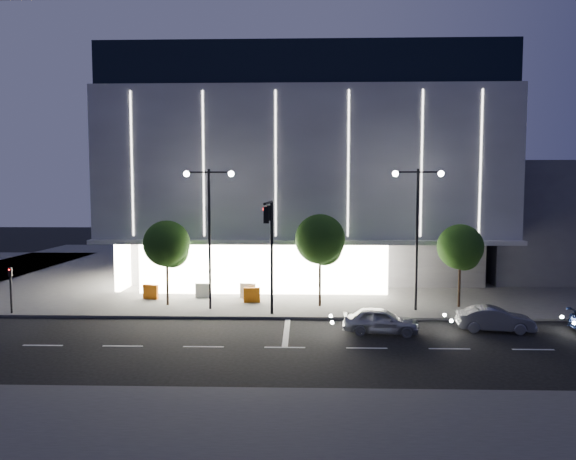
# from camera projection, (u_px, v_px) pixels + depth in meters

# --- Properties ---
(ground) EXTENTS (160.00, 160.00, 0.00)m
(ground) POSITION_uv_depth(u_px,v_px,m) (247.00, 338.00, 26.60)
(ground) COLOR black
(ground) RESTS_ON ground
(sidewalk_museum) EXTENTS (70.00, 40.00, 0.15)m
(sidewalk_museum) POSITION_uv_depth(u_px,v_px,m) (324.00, 268.00, 50.38)
(sidewalk_museum) COLOR #474747
(sidewalk_museum) RESTS_ON ground
(sidewalk_near) EXTENTS (70.00, 10.00, 0.15)m
(sidewalk_near) POSITION_uv_depth(u_px,v_px,m) (378.00, 459.00, 14.50)
(sidewalk_near) COLOR #474747
(sidewalk_near) RESTS_ON ground
(museum) EXTENTS (30.00, 25.80, 18.00)m
(museum) POSITION_uv_depth(u_px,v_px,m) (304.00, 173.00, 48.04)
(museum) COLOR #4C4C51
(museum) RESTS_ON ground
(annex_building) EXTENTS (16.00, 20.00, 10.00)m
(annex_building) POSITION_uv_depth(u_px,v_px,m) (542.00, 218.00, 49.42)
(annex_building) COLOR #4C4C51
(annex_building) RESTS_ON ground
(traffic_mast) EXTENTS (0.33, 5.89, 7.07)m
(traffic_mast) POSITION_uv_depth(u_px,v_px,m) (270.00, 236.00, 29.52)
(traffic_mast) COLOR black
(traffic_mast) RESTS_ON ground
(street_lamp_west) EXTENTS (3.16, 0.36, 9.00)m
(street_lamp_west) POSITION_uv_depth(u_px,v_px,m) (209.00, 218.00, 32.21)
(street_lamp_west) COLOR black
(street_lamp_west) RESTS_ON ground
(street_lamp_east) EXTENTS (3.16, 0.36, 9.00)m
(street_lamp_east) POSITION_uv_depth(u_px,v_px,m) (417.00, 218.00, 31.85)
(street_lamp_east) COLOR black
(street_lamp_east) RESTS_ON ground
(ped_signal_far) EXTENTS (0.22, 0.24, 3.00)m
(ped_signal_far) POSITION_uv_depth(u_px,v_px,m) (11.00, 285.00, 31.36)
(ped_signal_far) COLOR black
(ped_signal_far) RESTS_ON ground
(tree_left) EXTENTS (3.02, 3.02, 5.72)m
(tree_left) POSITION_uv_depth(u_px,v_px,m) (167.00, 246.00, 33.46)
(tree_left) COLOR black
(tree_left) RESTS_ON ground
(tree_mid) EXTENTS (3.25, 3.25, 6.15)m
(tree_mid) POSITION_uv_depth(u_px,v_px,m) (320.00, 242.00, 33.16)
(tree_mid) COLOR black
(tree_mid) RESTS_ON ground
(tree_right) EXTENTS (2.91, 2.91, 5.51)m
(tree_right) POSITION_uv_depth(u_px,v_px,m) (460.00, 249.00, 32.94)
(tree_right) COLOR black
(tree_right) RESTS_ON ground
(car_lead) EXTENTS (4.22, 2.08, 1.38)m
(car_lead) POSITION_uv_depth(u_px,v_px,m) (381.00, 321.00, 27.52)
(car_lead) COLOR #AEB1B6
(car_lead) RESTS_ON ground
(car_second) EXTENTS (4.16, 1.87, 1.32)m
(car_second) POSITION_uv_depth(u_px,v_px,m) (495.00, 319.00, 27.94)
(car_second) COLOR #929599
(car_second) RESTS_ON ground
(barrier_a) EXTENTS (1.13, 0.55, 1.00)m
(barrier_a) POSITION_uv_depth(u_px,v_px,m) (151.00, 292.00, 35.54)
(barrier_a) COLOR orange
(barrier_a) RESTS_ON sidewalk_museum
(barrier_b) EXTENTS (1.10, 0.27, 1.00)m
(barrier_b) POSITION_uv_depth(u_px,v_px,m) (203.00, 290.00, 36.03)
(barrier_b) COLOR silver
(barrier_b) RESTS_ON sidewalk_museum
(barrier_c) EXTENTS (1.11, 0.29, 1.00)m
(barrier_c) POSITION_uv_depth(u_px,v_px,m) (252.00, 295.00, 34.45)
(barrier_c) COLOR orange
(barrier_c) RESTS_ON sidewalk_museum
(barrier_d) EXTENTS (1.13, 0.47, 1.00)m
(barrier_d) POSITION_uv_depth(u_px,v_px,m) (248.00, 290.00, 36.05)
(barrier_d) COLOR silver
(barrier_d) RESTS_ON sidewalk_museum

